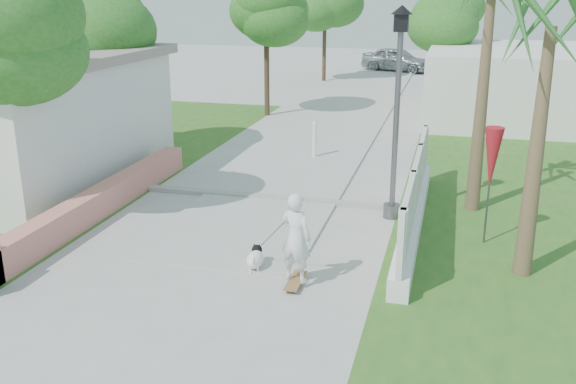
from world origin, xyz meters
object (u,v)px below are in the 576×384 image
(patio_umbrella, at_px, (492,160))
(skateboarder, at_px, (285,238))
(parked_car, at_px, (397,59))
(bollard, at_px, (315,139))
(street_lamp, at_px, (397,107))
(dog, at_px, (255,258))

(patio_umbrella, height_order, skateboarder, patio_umbrella)
(parked_car, bearing_deg, patio_umbrella, -151.78)
(parked_car, bearing_deg, bollard, -161.90)
(skateboarder, relative_size, parked_car, 0.40)
(patio_umbrella, bearing_deg, street_lamp, 152.24)
(bollard, height_order, parked_car, parked_car)
(street_lamp, xyz_separation_m, skateboarder, (-1.44, -3.61, -1.64))
(street_lamp, distance_m, dog, 4.49)
(street_lamp, distance_m, patio_umbrella, 2.27)
(skateboarder, height_order, parked_car, skateboarder)
(street_lamp, relative_size, parked_car, 1.08)
(skateboarder, relative_size, dog, 2.57)
(street_lamp, bearing_deg, dog, -121.37)
(dog, bearing_deg, street_lamp, 50.37)
(dog, distance_m, parked_car, 28.73)
(street_lamp, bearing_deg, patio_umbrella, -27.76)
(bollard, xyz_separation_m, skateboarder, (1.26, -8.11, 0.20))
(street_lamp, relative_size, skateboarder, 2.73)
(parked_car, bearing_deg, skateboarder, -159.12)
(skateboarder, bearing_deg, parked_car, -71.45)
(street_lamp, relative_size, patio_umbrella, 1.93)
(bollard, bearing_deg, skateboarder, -81.15)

